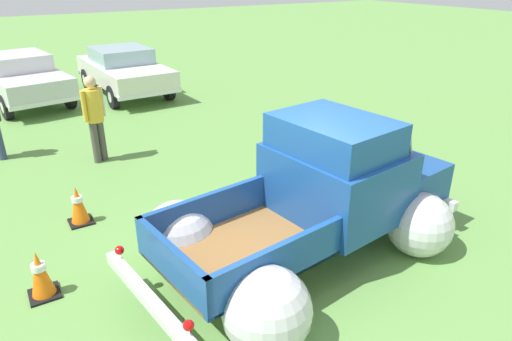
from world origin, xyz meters
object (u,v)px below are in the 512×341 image
at_px(vintage_pickup_truck, 321,202).
at_px(show_car_1, 124,69).
at_px(lane_cone_0, 78,205).
at_px(lane_cone_1, 40,274).
at_px(show_car_0, 21,77).
at_px(spectator_0, 94,114).

bearing_deg(vintage_pickup_truck, show_car_1, 81.30).
height_order(vintage_pickup_truck, show_car_1, vintage_pickup_truck).
bearing_deg(lane_cone_0, lane_cone_1, -115.73).
bearing_deg(show_car_1, show_car_0, -102.14).
distance_m(spectator_0, lane_cone_1, 4.37).
bearing_deg(lane_cone_1, show_car_1, 67.77).
height_order(show_car_0, spectator_0, spectator_0).
bearing_deg(spectator_0, lane_cone_0, -48.92).
relative_size(spectator_0, lane_cone_0, 2.82).
bearing_deg(lane_cone_1, spectator_0, 67.23).
bearing_deg(lane_cone_0, spectator_0, 69.26).
distance_m(vintage_pickup_truck, show_car_1, 10.11).
height_order(show_car_1, spectator_0, spectator_0).
relative_size(show_car_1, spectator_0, 2.47).
distance_m(vintage_pickup_truck, spectator_0, 5.26).
bearing_deg(show_car_1, spectator_0, -24.43).
distance_m(show_car_0, spectator_0, 5.74).
height_order(vintage_pickup_truck, lane_cone_0, vintage_pickup_truck).
relative_size(lane_cone_0, lane_cone_1, 1.00).
distance_m(show_car_1, lane_cone_0, 8.17).
bearing_deg(show_car_0, lane_cone_0, -9.47).
bearing_deg(lane_cone_1, lane_cone_0, 64.27).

